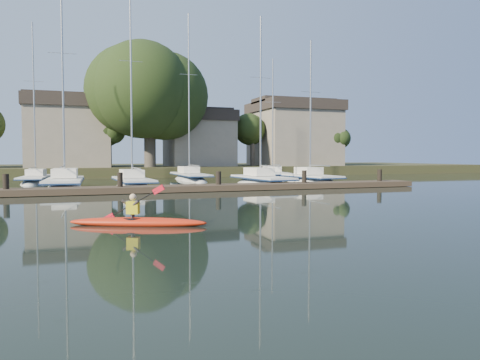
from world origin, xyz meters
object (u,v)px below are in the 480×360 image
object	(u,v)px
sailboat_2	(133,190)
sailboat_5	(35,185)
sailboat_7	(273,180)
sailboat_3	(262,188)
dock	(171,188)
sailboat_1	(65,192)
kayak	(137,220)
sailboat_4	(311,186)
sailboat_6	(190,182)

from	to	relation	value
sailboat_2	sailboat_5	size ratio (longest dim) A/B	1.08
sailboat_7	sailboat_3	bearing A→B (deg)	-107.74
sailboat_7	dock	bearing A→B (deg)	-122.73
sailboat_1	sailboat_5	distance (m)	7.75
kayak	sailboat_3	distance (m)	20.69
sailboat_2	sailboat_4	distance (m)	13.91
sailboat_1	sailboat_6	bearing A→B (deg)	39.20
sailboat_1	sailboat_3	distance (m)	13.77
kayak	sailboat_5	xyz separation A→B (m)	(-4.68, 25.55, -0.34)
sailboat_3	sailboat_6	bearing A→B (deg)	108.34
sailboat_2	sailboat_7	size ratio (longest dim) A/B	1.18
sailboat_5	sailboat_7	xyz separation A→B (m)	(21.03, 1.06, -0.02)
sailboat_6	sailboat_7	xyz separation A→B (m)	(8.41, 0.82, -0.00)
sailboat_2	sailboat_7	world-z (taller)	sailboat_2
sailboat_3	sailboat_4	bearing A→B (deg)	7.60
sailboat_1	sailboat_2	xyz separation A→B (m)	(4.45, 0.19, 0.02)
dock	sailboat_3	xyz separation A→B (m)	(7.62, 4.11, -0.41)
sailboat_1	sailboat_2	world-z (taller)	sailboat_1
dock	sailboat_4	distance (m)	13.24
sailboat_1	sailboat_7	bearing A→B (deg)	27.01
kayak	sailboat_6	bearing A→B (deg)	96.38
dock	sailboat_1	world-z (taller)	sailboat_1
sailboat_4	sailboat_6	world-z (taller)	sailboat_6
sailboat_1	sailboat_3	size ratio (longest dim) A/B	1.12
dock	sailboat_5	bearing A→B (deg)	124.22
sailboat_2	sailboat_5	world-z (taller)	sailboat_2
sailboat_1	sailboat_6	size ratio (longest dim) A/B	0.96
kayak	sailboat_4	bearing A→B (deg)	72.25
sailboat_2	sailboat_4	bearing A→B (deg)	-2.53
sailboat_3	sailboat_5	distance (m)	18.02
sailboat_2	sailboat_6	distance (m)	9.50
sailboat_2	sailboat_6	world-z (taller)	sailboat_6
sailboat_2	sailboat_7	bearing A→B (deg)	28.06
sailboat_6	kayak	bearing A→B (deg)	-106.49
sailboat_3	sailboat_7	size ratio (longest dim) A/B	1.08
sailboat_6	sailboat_3	bearing A→B (deg)	-67.56
sailboat_4	sailboat_5	bearing A→B (deg)	156.83
dock	sailboat_2	xyz separation A→B (m)	(-1.67, 5.14, -0.39)
sailboat_1	sailboat_2	bearing A→B (deg)	5.08
kayak	sailboat_7	distance (m)	31.24
dock	sailboat_1	distance (m)	7.88
sailboat_2	sailboat_4	world-z (taller)	sailboat_2
kayak	sailboat_3	bearing A→B (deg)	80.25
sailboat_5	sailboat_6	world-z (taller)	sailboat_6
sailboat_4	sailboat_6	distance (m)	11.04
sailboat_4	sailboat_2	bearing A→B (deg)	175.90
sailboat_1	dock	bearing A→B (deg)	-36.29
sailboat_3	sailboat_7	xyz separation A→B (m)	(5.00, 9.31, 0.02)
sailboat_1	sailboat_6	world-z (taller)	sailboat_6
sailboat_6	sailboat_7	distance (m)	8.45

